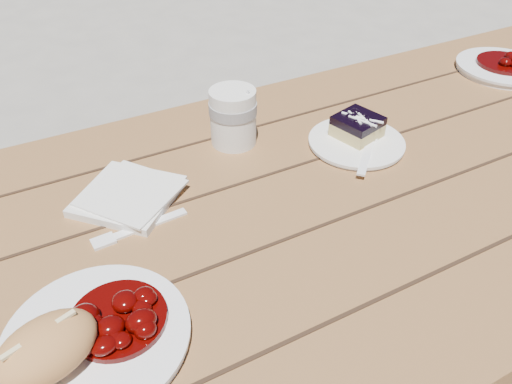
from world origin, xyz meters
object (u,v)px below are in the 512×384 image
coffee_cup (233,117)px  main_plate (97,338)px  second_plate (503,68)px  bread_roll (46,349)px  dessert_plate (356,143)px  blueberry_cake (357,126)px  picnic_table (344,243)px

coffee_cup → main_plate: bearing=-136.2°
main_plate → coffee_cup: bearing=43.8°
coffee_cup → second_plate: size_ratio=0.50×
main_plate → bread_roll: bread_roll is taller
bread_roll → second_plate: bearing=16.5°
dessert_plate → coffee_cup: bearing=149.0°
blueberry_cake → coffee_cup: bearing=138.5°
picnic_table → second_plate: (0.60, 0.19, 0.17)m
main_plate → dessert_plate: size_ratio=1.24×
blueberry_cake → second_plate: blueberry_cake is taller
picnic_table → blueberry_cake: blueberry_cake is taller
picnic_table → main_plate: bearing=-165.3°
bread_roll → dessert_plate: bread_roll is taller
blueberry_cake → bread_roll: bearing=-173.0°
picnic_table → bread_roll: 0.60m
bread_roll → blueberry_cake: bearing=21.8°
main_plate → blueberry_cake: (0.57, 0.23, 0.02)m
picnic_table → blueberry_cake: (0.08, 0.10, 0.19)m
picnic_table → bread_roll: bread_roll is taller
bread_roll → second_plate: bread_roll is taller
second_plate → coffee_cup: bearing=178.4°
second_plate → main_plate: bearing=-163.7°
main_plate → second_plate: bearing=16.3°
bread_roll → second_plate: 1.20m
picnic_table → bread_roll: size_ratio=16.30×
dessert_plate → picnic_table: bearing=-128.8°
bread_roll → second_plate: size_ratio=0.55×
coffee_cup → second_plate: (0.74, -0.02, -0.05)m
coffee_cup → bread_roll: bearing=-138.7°
bread_roll → dessert_plate: (0.62, 0.24, -0.04)m
main_plate → bread_roll: size_ratio=1.84×
main_plate → second_plate: 1.14m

